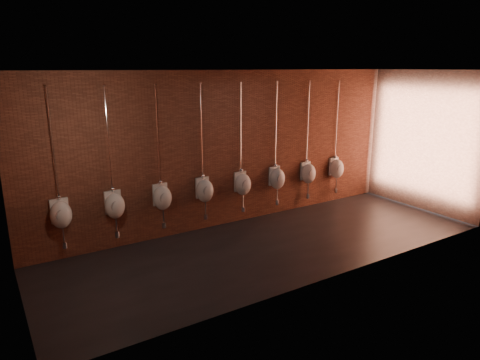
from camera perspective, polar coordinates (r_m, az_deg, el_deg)
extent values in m
plane|color=black|center=(8.17, 4.56, -8.68)|extent=(8.50, 8.50, 0.00)
cube|color=black|center=(7.49, 5.07, 14.38)|extent=(8.50, 3.00, 0.04)
cube|color=brown|center=(8.89, -1.00, 4.12)|extent=(8.50, 0.04, 3.20)
cube|color=brown|center=(6.57, 12.64, -0.09)|extent=(8.50, 0.04, 3.20)
cube|color=brown|center=(6.21, -28.48, -2.41)|extent=(0.04, 3.00, 3.20)
cube|color=brown|center=(10.74, 23.36, 4.76)|extent=(0.04, 3.00, 3.20)
ellipsoid|color=white|center=(7.80, -22.75, -4.32)|extent=(0.39, 0.35, 0.47)
cube|color=white|center=(7.90, -22.92, -3.75)|extent=(0.31, 0.07, 0.42)
cylinder|color=gray|center=(7.69, -22.61, -4.37)|extent=(0.21, 0.04, 0.21)
cylinder|color=silver|center=(7.62, -23.74, 4.24)|extent=(0.02, 0.02, 1.87)
sphere|color=silver|center=(7.80, -23.07, -2.11)|extent=(0.08, 0.08, 0.08)
cylinder|color=silver|center=(7.53, -24.49, 11.25)|extent=(0.06, 0.06, 0.01)
cylinder|color=silver|center=(7.91, -22.51, -6.58)|extent=(0.03, 0.03, 0.31)
cylinder|color=silver|center=(7.99, -22.36, -8.02)|extent=(0.08, 0.08, 0.11)
cylinder|color=silver|center=(8.06, -22.46, -7.83)|extent=(0.03, 0.16, 0.03)
ellipsoid|color=white|center=(7.98, -16.34, -3.34)|extent=(0.39, 0.35, 0.47)
cube|color=white|center=(8.07, -16.59, -2.80)|extent=(0.31, 0.07, 0.42)
cylinder|color=gray|center=(7.86, -16.11, -3.38)|extent=(0.21, 0.04, 0.21)
cylinder|color=silver|center=(7.80, -17.15, 5.05)|extent=(0.02, 0.02, 1.87)
sphere|color=silver|center=(7.97, -16.66, -1.18)|extent=(0.08, 0.08, 0.08)
cylinder|color=silver|center=(7.71, -17.69, 11.91)|extent=(0.06, 0.06, 0.01)
cylinder|color=silver|center=(8.08, -16.17, -5.57)|extent=(0.03, 0.03, 0.31)
cylinder|color=silver|center=(8.16, -16.06, -6.98)|extent=(0.08, 0.08, 0.11)
cylinder|color=silver|center=(8.23, -16.22, -6.81)|extent=(0.03, 0.16, 0.03)
ellipsoid|color=white|center=(8.25, -10.29, -2.37)|extent=(0.39, 0.35, 0.47)
cube|color=white|center=(8.34, -10.60, -1.86)|extent=(0.31, 0.07, 0.42)
cylinder|color=gray|center=(8.14, -9.98, -2.39)|extent=(0.21, 0.04, 0.21)
cylinder|color=silver|center=(8.07, -10.92, 5.76)|extent=(0.02, 0.02, 1.87)
sphere|color=silver|center=(8.25, -10.60, -0.29)|extent=(0.08, 0.08, 0.08)
cylinder|color=silver|center=(7.99, -11.26, 12.39)|extent=(0.06, 0.06, 0.01)
cylinder|color=silver|center=(8.35, -10.18, -4.54)|extent=(0.03, 0.03, 0.31)
cylinder|color=silver|center=(8.42, -10.12, -5.92)|extent=(0.08, 0.08, 0.11)
cylinder|color=silver|center=(8.49, -10.32, -5.76)|extent=(0.03, 0.16, 0.03)
ellipsoid|color=white|center=(8.61, -4.69, -1.46)|extent=(0.39, 0.35, 0.47)
cube|color=white|center=(8.69, -5.05, -0.98)|extent=(0.31, 0.07, 0.42)
cylinder|color=gray|center=(8.50, -4.33, -1.46)|extent=(0.21, 0.04, 0.21)
cylinder|color=silver|center=(8.44, -5.16, 6.35)|extent=(0.02, 0.02, 1.87)
sphere|color=silver|center=(8.60, -4.99, 0.54)|extent=(0.08, 0.08, 0.08)
cylinder|color=silver|center=(8.35, -5.31, 12.70)|extent=(0.06, 0.06, 0.01)
cylinder|color=silver|center=(8.70, -4.64, -3.54)|extent=(0.03, 0.03, 0.31)
cylinder|color=silver|center=(8.77, -4.61, -4.88)|extent=(0.08, 0.08, 0.11)
cylinder|color=silver|center=(8.84, -4.85, -4.73)|extent=(0.03, 0.16, 0.03)
ellipsoid|color=white|center=(9.04, 0.41, -0.61)|extent=(0.39, 0.35, 0.47)
cube|color=white|center=(9.12, 0.03, -0.16)|extent=(0.31, 0.07, 0.42)
cylinder|color=gray|center=(8.94, 0.82, -0.60)|extent=(0.21, 0.04, 0.21)
cylinder|color=silver|center=(8.88, 0.10, 6.83)|extent=(0.02, 0.02, 1.87)
sphere|color=silver|center=(9.04, 0.13, 1.30)|extent=(0.08, 0.08, 0.08)
cylinder|color=silver|center=(8.80, 0.10, 12.87)|extent=(0.06, 0.06, 0.01)
cylinder|color=silver|center=(9.13, 0.41, -2.60)|extent=(0.03, 0.03, 0.31)
cylinder|color=silver|center=(9.20, 0.41, -3.88)|extent=(0.08, 0.08, 0.11)
cylinder|color=silver|center=(9.26, 0.15, -3.75)|extent=(0.03, 0.16, 0.03)
ellipsoid|color=white|center=(9.54, 5.01, 0.16)|extent=(0.39, 0.35, 0.47)
cube|color=white|center=(9.62, 4.61, 0.58)|extent=(0.31, 0.07, 0.42)
cylinder|color=gray|center=(9.44, 5.45, 0.18)|extent=(0.21, 0.04, 0.21)
cylinder|color=silver|center=(9.39, 4.82, 7.21)|extent=(0.02, 0.02, 1.87)
sphere|color=silver|center=(9.54, 4.74, 1.97)|extent=(0.08, 0.08, 0.08)
cylinder|color=silver|center=(9.32, 4.95, 12.92)|extent=(0.06, 0.06, 0.01)
cylinder|color=silver|center=(9.63, 4.97, -1.74)|extent=(0.03, 0.03, 0.31)
cylinder|color=silver|center=(9.69, 4.94, -2.96)|extent=(0.08, 0.08, 0.11)
cylinder|color=silver|center=(9.75, 4.67, -2.84)|extent=(0.03, 0.16, 0.03)
ellipsoid|color=white|center=(10.10, 9.13, 0.85)|extent=(0.39, 0.35, 0.47)
cube|color=white|center=(10.17, 8.72, 1.24)|extent=(0.31, 0.07, 0.42)
cylinder|color=gray|center=(10.01, 9.58, 0.87)|extent=(0.21, 0.04, 0.21)
cylinder|color=silver|center=(9.96, 9.04, 7.51)|extent=(0.02, 0.02, 1.87)
sphere|color=silver|center=(10.10, 8.88, 2.56)|extent=(0.08, 0.08, 0.08)
cylinder|color=silver|center=(9.89, 9.27, 12.89)|extent=(0.06, 0.06, 0.01)
cylinder|color=silver|center=(10.18, 9.05, -0.95)|extent=(0.03, 0.03, 0.31)
cylinder|color=silver|center=(10.24, 9.01, -2.11)|extent=(0.08, 0.08, 0.11)
cylinder|color=silver|center=(10.30, 8.72, -2.00)|extent=(0.03, 0.16, 0.03)
ellipsoid|color=white|center=(10.71, 12.80, 1.46)|extent=(0.39, 0.35, 0.47)
cube|color=white|center=(10.78, 12.38, 1.83)|extent=(0.31, 0.07, 0.42)
cylinder|color=gray|center=(10.62, 13.25, 1.48)|extent=(0.21, 0.04, 0.21)
cylinder|color=silver|center=(10.57, 12.80, 7.75)|extent=(0.02, 0.02, 1.87)
sphere|color=silver|center=(10.70, 12.57, 3.07)|extent=(0.08, 0.08, 0.08)
cylinder|color=silver|center=(10.51, 13.09, 12.81)|extent=(0.06, 0.06, 0.01)
cylinder|color=silver|center=(10.79, 12.70, -0.24)|extent=(0.03, 0.03, 0.31)
cylinder|color=silver|center=(10.84, 12.63, -1.34)|extent=(0.08, 0.08, 0.11)
cylinder|color=silver|center=(10.89, 12.35, -1.25)|extent=(0.03, 0.16, 0.03)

